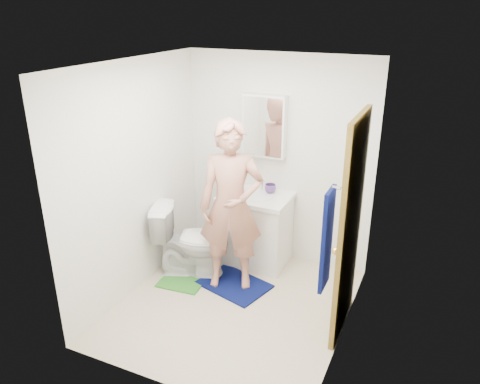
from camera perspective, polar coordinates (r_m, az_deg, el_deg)
name	(u,v)px	position (r m, az deg, el deg)	size (l,w,h in m)	color
floor	(234,306)	(4.93, -0.75, -13.72)	(2.20, 2.40, 0.02)	beige
ceiling	(233,63)	(4.03, -0.92, 15.50)	(2.20, 2.40, 0.02)	white
wall_back	(278,160)	(5.39, 4.68, 3.90)	(2.20, 0.02, 2.40)	white
wall_front	(161,257)	(3.39, -9.64, -7.76)	(2.20, 0.02, 2.40)	white
wall_left	(135,180)	(4.88, -12.71, 1.48)	(0.02, 2.40, 2.40)	white
wall_right	(353,218)	(4.03, 13.64, -3.10)	(0.02, 2.40, 2.40)	white
vanity_cabinet	(255,231)	(5.48, 1.88, -4.74)	(0.75, 0.55, 0.80)	white
countertop	(256,197)	(5.31, 1.94, -0.64)	(0.79, 0.59, 0.05)	white
sink_basin	(256,196)	(5.30, 1.94, -0.49)	(0.40, 0.40, 0.03)	white
faucet	(262,185)	(5.43, 2.68, 0.86)	(0.03, 0.03, 0.12)	silver
medicine_cabinet	(264,126)	(5.26, 3.00, 8.05)	(0.50, 0.12, 0.70)	white
mirror_panel	(262,127)	(5.21, 2.74, 7.90)	(0.46, 0.01, 0.66)	white
door	(350,228)	(4.24, 13.25, -4.35)	(0.05, 0.80, 2.05)	olive
door_knob	(336,251)	(4.00, 11.63, -7.09)	(0.07, 0.07, 0.07)	gold
towel	(327,240)	(3.51, 10.54, -5.76)	(0.03, 0.24, 0.80)	#081150
towel_hook	(337,188)	(3.34, 11.70, 0.52)	(0.02, 0.02, 0.06)	silver
toilet	(191,241)	(5.25, -5.94, -5.91)	(0.47, 0.82, 0.84)	white
bath_mat	(234,284)	(5.21, -0.71, -11.20)	(0.72, 0.52, 0.02)	#081150
green_rug	(183,281)	(5.31, -7.01, -10.70)	(0.48, 0.41, 0.02)	#37892D
soap_dispenser	(233,186)	(5.33, -0.89, 0.74)	(0.08, 0.08, 0.17)	#D46264
toothbrush_cup	(270,189)	(5.35, 3.70, 0.42)	(0.13, 0.13, 0.10)	#55397D
man	(231,207)	(4.80, -1.09, -1.79)	(0.66, 0.43, 1.82)	tan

